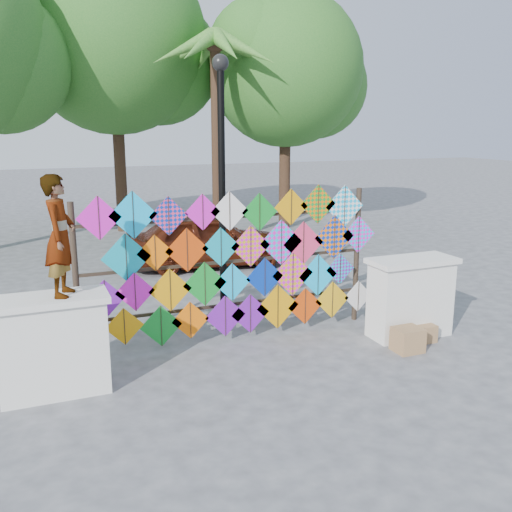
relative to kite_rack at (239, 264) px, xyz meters
name	(u,v)px	position (x,y,z in m)	size (l,w,h in m)	color
ground	(249,355)	(-0.13, -0.72, -1.22)	(80.00, 80.00, 0.00)	gray
parapet_left	(53,345)	(-2.83, -0.92, -0.57)	(1.40, 0.65, 1.28)	white
parapet_right	(411,297)	(2.57, -0.92, -0.57)	(1.40, 0.65, 1.28)	white
kite_rack	(239,264)	(0.00, 0.00, 0.00)	(4.92, 0.24, 2.43)	#30241A
tree_mid	(117,41)	(-0.02, 10.31, 4.55)	(6.30, 5.60, 8.61)	#452D1D
tree_east	(288,70)	(4.97, 8.81, 3.76)	(5.40, 4.80, 7.42)	#452D1D
palm_tree	(215,63)	(2.07, 7.28, 3.73)	(3.62, 3.62, 5.83)	#452D1D
vendor_woman	(60,236)	(-2.64, -0.92, 0.80)	(0.54, 0.36, 1.49)	#99999E
sedan	(207,240)	(0.94, 4.70, -0.57)	(1.54, 3.84, 1.31)	#4C1B0D
lamppost	(222,163)	(0.17, 1.28, 1.47)	(0.28, 0.28, 4.46)	black
cardboard_box_near	(408,340)	(2.14, -1.47, -1.04)	(0.41, 0.36, 0.36)	#9C744B
cardboard_box_far	(423,333)	(2.63, -1.22, -1.09)	(0.33, 0.30, 0.28)	#9C744B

